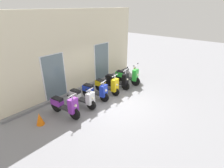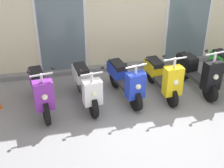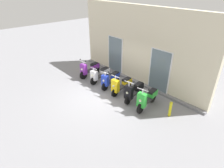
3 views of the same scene
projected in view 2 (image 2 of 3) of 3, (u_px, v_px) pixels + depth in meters
ground_plane at (155, 120)px, 6.73m from camera, size 40.00×40.00×0.00m
scooter_purple at (40, 90)px, 6.82m from camera, size 0.58×1.63×1.23m
scooter_white at (86, 85)px, 7.05m from camera, size 0.56×1.54×1.12m
scooter_blue at (125, 80)px, 7.23m from camera, size 0.65×1.52×1.17m
scooter_yellow at (163, 76)px, 7.35m from camera, size 0.59×1.54×1.26m
scooter_black at (199, 72)px, 7.50m from camera, size 0.64×1.53×1.29m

